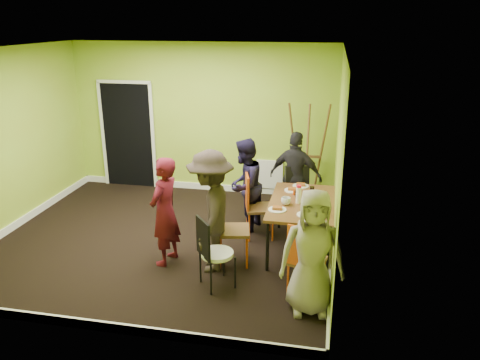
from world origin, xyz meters
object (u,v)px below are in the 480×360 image
Objects in this scene: chair_left_near at (227,224)px; easel at (308,154)px; dining_table at (302,205)px; thermos at (299,195)px; blue_bottle at (317,207)px; chair_front_end at (305,257)px; chair_bentwood at (212,250)px; person_back_end at (296,177)px; person_front_end at (312,253)px; person_standing at (165,211)px; person_left_near at (211,212)px; person_left_far at (244,186)px; orange_bottle at (294,192)px; chair_back_end at (297,183)px; chair_left_far at (254,202)px.

chair_left_near is 0.56× the size of easel.
dining_table is 6.47× the size of thermos.
thermos is 0.43m from blue_bottle.
chair_left_near reaches higher than chair_front_end.
person_back_end reaches higher than chair_bentwood.
easel is 9.20× the size of blue_bottle.
person_front_end is (-0.01, -1.08, -0.11)m from blue_bottle.
chair_left_near is 1.08× the size of chair_front_end.
person_left_near is at bearing 98.55° from person_standing.
person_left_far reaches higher than chair_front_end.
orange_bottle is (0.82, 0.82, 0.20)m from chair_left_near.
chair_back_end is 0.57× the size of person_left_near.
chair_left_near is 0.63× the size of person_left_near.
dining_table is at bearing 101.70° from chair_bentwood.
blue_bottle is at bearing -51.07° from thermos.
person_back_end is at bearing 99.55° from dining_table.
chair_left_far is 0.62× the size of person_left_near.
dining_table is 1.01× the size of person_back_end.
blue_bottle is (1.22, 0.82, 0.33)m from chair_bentwood.
thermos is 1.85m from person_standing.
dining_table is 1.00× the size of person_standing.
chair_left_near is 14.41× the size of orange_bottle.
dining_table is 1.01× the size of person_left_far.
chair_left_far is 0.82m from thermos.
chair_back_end is (0.81, 1.58, 0.08)m from chair_left_near.
blue_bottle is 2.78× the size of orange_bottle.
person_back_end is at bearing -83.98° from chair_back_end.
person_standing reaches higher than chair_left_near.
chair_left_far is at bearing 33.52° from chair_back_end.
chair_back_end is at bearing 98.27° from dining_table.
blue_bottle is 1.47m from person_left_far.
chair_front_end is 1.51m from orange_bottle.
chair_left_far reaches higher than chair_front_end.
chair_bentwood is 4.68× the size of blue_bottle.
person_front_end is at bearing -54.32° from chair_front_end.
person_standing is (-1.64, -0.97, -0.03)m from orange_bottle.
person_front_end reaches higher than dining_table.
chair_front_end reaches higher than chair_back_end.
chair_front_end is 1.03× the size of chair_bentwood.
person_front_end reaches higher than chair_left_near.
person_left_near is (-1.35, -0.36, -0.03)m from blue_bottle.
person_left_near reaches higher than chair_left_near.
person_back_end is (-0.05, 0.84, -0.04)m from orange_bottle.
easel is 1.23× the size of person_back_end.
thermos is 0.33m from orange_bottle.
chair_left_near is at bearing -134.95° from orange_bottle.
person_front_end is at bearing 43.25° from person_left_far.
chair_left_near is (-0.96, -0.57, -0.11)m from dining_table.
easel is (0.96, 3.11, 0.39)m from chair_bentwood.
chair_left_far is 0.98× the size of chair_left_near.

